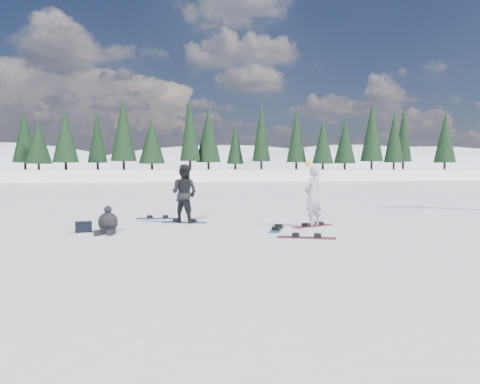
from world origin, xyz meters
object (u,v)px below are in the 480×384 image
(seated_rider, at_px, (108,223))
(snowboard_loose_c, at_px, (158,218))
(snowboarder_woman, at_px, (313,196))
(snowboard_loose_a, at_px, (277,229))
(snowboard_loose_b, at_px, (307,238))
(gear_bag, at_px, (83,227))
(snowboarder_man, at_px, (184,194))

(seated_rider, relative_size, snowboard_loose_c, 0.64)
(snowboarder_woman, height_order, snowboard_loose_a, snowboarder_woman)
(snowboard_loose_b, relative_size, snowboard_loose_a, 1.00)
(gear_bag, bearing_deg, snowboarder_man, 33.10)
(seated_rider, height_order, snowboard_loose_a, seated_rider)
(gear_bag, xyz_separation_m, snowboard_loose_c, (1.97, 3.18, -0.14))
(gear_bag, height_order, snowboard_loose_c, gear_bag)
(snowboarder_woman, bearing_deg, snowboarder_man, -57.03)
(snowboarder_man, xyz_separation_m, snowboard_loose_a, (2.64, -2.18, -0.95))
(snowboard_loose_c, bearing_deg, snowboarder_woman, -23.95)
(snowboarder_man, bearing_deg, seated_rider, 76.76)
(gear_bag, relative_size, snowboard_loose_c, 0.30)
(snowboard_loose_a, bearing_deg, snowboarder_woman, -44.36)
(snowboard_loose_a, bearing_deg, snowboard_loose_c, 66.30)
(snowboard_loose_a, bearing_deg, snowboard_loose_b, -146.11)
(snowboarder_man, bearing_deg, snowboard_loose_c, -22.71)
(snowboarder_man, relative_size, gear_bag, 4.29)
(snowboarder_woman, distance_m, snowboard_loose_a, 1.68)
(snowboarder_woman, relative_size, snowboard_loose_c, 1.36)
(snowboarder_man, relative_size, snowboard_loose_a, 1.29)
(snowboarder_woman, bearing_deg, snowboard_loose_c, -65.85)
(seated_rider, bearing_deg, snowboarder_woman, 19.26)
(snowboard_loose_a, bearing_deg, gear_bag, 107.62)
(gear_bag, bearing_deg, snowboard_loose_c, 58.18)
(seated_rider, relative_size, gear_bag, 2.12)
(seated_rider, bearing_deg, snowboard_loose_a, 13.63)
(seated_rider, height_order, gear_bag, seated_rider)
(snowboard_loose_c, bearing_deg, snowboard_loose_a, -37.33)
(snowboard_loose_c, relative_size, snowboard_loose_b, 1.00)
(snowboard_loose_b, distance_m, snowboard_loose_a, 1.74)
(snowboard_loose_c, distance_m, snowboard_loose_a, 4.97)
(seated_rider, xyz_separation_m, snowboard_loose_a, (4.82, -0.06, -0.28))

